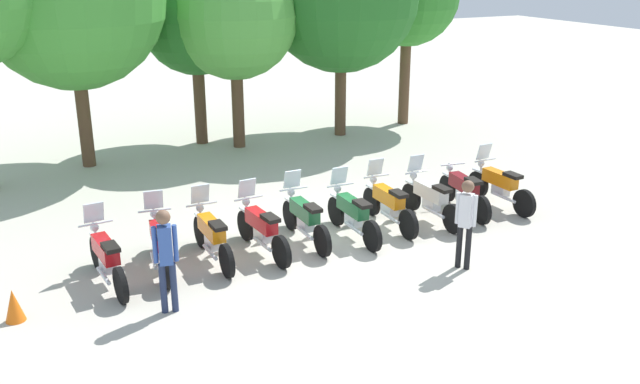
# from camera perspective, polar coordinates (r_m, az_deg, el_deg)

# --- Properties ---
(ground_plane) EXTENTS (80.00, 80.00, 0.00)m
(ground_plane) POSITION_cam_1_polar(r_m,az_deg,el_deg) (14.25, 0.88, -4.02)
(ground_plane) COLOR #BCB7A8
(motorcycle_0) EXTENTS (0.62, 2.19, 1.37)m
(motorcycle_0) POSITION_cam_1_polar(r_m,az_deg,el_deg) (12.81, -17.28, -5.19)
(motorcycle_0) COLOR black
(motorcycle_0) RESTS_ON ground_plane
(motorcycle_1) EXTENTS (0.65, 2.19, 1.37)m
(motorcycle_1) POSITION_cam_1_polar(r_m,az_deg,el_deg) (13.15, -13.14, -4.15)
(motorcycle_1) COLOR black
(motorcycle_1) RESTS_ON ground_plane
(motorcycle_2) EXTENTS (0.62, 2.19, 1.37)m
(motorcycle_2) POSITION_cam_1_polar(r_m,az_deg,el_deg) (13.31, -8.95, -3.57)
(motorcycle_2) COLOR black
(motorcycle_2) RESTS_ON ground_plane
(motorcycle_3) EXTENTS (0.62, 2.19, 1.37)m
(motorcycle_3) POSITION_cam_1_polar(r_m,az_deg,el_deg) (13.54, -4.87, -3.00)
(motorcycle_3) COLOR black
(motorcycle_3) RESTS_ON ground_plane
(motorcycle_4) EXTENTS (0.62, 2.19, 1.37)m
(motorcycle_4) POSITION_cam_1_polar(r_m,az_deg,el_deg) (14.01, -1.28, -2.15)
(motorcycle_4) COLOR black
(motorcycle_4) RESTS_ON ground_plane
(motorcycle_5) EXTENTS (0.62, 2.19, 1.37)m
(motorcycle_5) POSITION_cam_1_polar(r_m,az_deg,el_deg) (14.25, 2.70, -1.79)
(motorcycle_5) COLOR black
(motorcycle_5) RESTS_ON ground_plane
(motorcycle_6) EXTENTS (0.62, 2.19, 1.37)m
(motorcycle_6) POSITION_cam_1_polar(r_m,az_deg,el_deg) (14.88, 5.69, -0.94)
(motorcycle_6) COLOR black
(motorcycle_6) RESTS_ON ground_plane
(motorcycle_7) EXTENTS (0.62, 2.19, 1.37)m
(motorcycle_7) POSITION_cam_1_polar(r_m,az_deg,el_deg) (15.29, 9.13, -0.53)
(motorcycle_7) COLOR black
(motorcycle_7) RESTS_ON ground_plane
(motorcycle_8) EXTENTS (0.66, 2.19, 0.99)m
(motorcycle_8) POSITION_cam_1_polar(r_m,az_deg,el_deg) (15.96, 11.81, 0.09)
(motorcycle_8) COLOR black
(motorcycle_8) RESTS_ON ground_plane
(motorcycle_9) EXTENTS (0.62, 2.19, 1.37)m
(motorcycle_9) POSITION_cam_1_polar(r_m,az_deg,el_deg) (16.51, 14.65, 0.57)
(motorcycle_9) COLOR black
(motorcycle_9) RESTS_ON ground_plane
(person_0) EXTENTS (0.32, 0.37, 1.74)m
(person_0) POSITION_cam_1_polar(r_m,az_deg,el_deg) (12.93, 11.97, -2.07)
(person_0) COLOR black
(person_0) RESTS_ON ground_plane
(person_1) EXTENTS (0.41, 0.28, 1.79)m
(person_1) POSITION_cam_1_polar(r_m,az_deg,el_deg) (11.37, -12.65, -4.93)
(person_1) COLOR #232D4C
(person_1) RESTS_ON ground_plane
(tree_2) EXTENTS (3.29, 3.29, 5.42)m
(tree_2) POSITION_cam_1_polar(r_m,az_deg,el_deg) (21.19, -10.30, 13.88)
(tree_2) COLOR brown
(tree_2) RESTS_ON ground_plane
(tree_3) EXTENTS (3.69, 3.69, 5.76)m
(tree_3) POSITION_cam_1_polar(r_m,az_deg,el_deg) (20.58, -7.11, 14.27)
(tree_3) COLOR brown
(tree_3) RESTS_ON ground_plane
(traffic_cone) EXTENTS (0.32, 0.32, 0.55)m
(traffic_cone) POSITION_cam_1_polar(r_m,az_deg,el_deg) (12.21, -24.02, -8.57)
(traffic_cone) COLOR orange
(traffic_cone) RESTS_ON ground_plane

